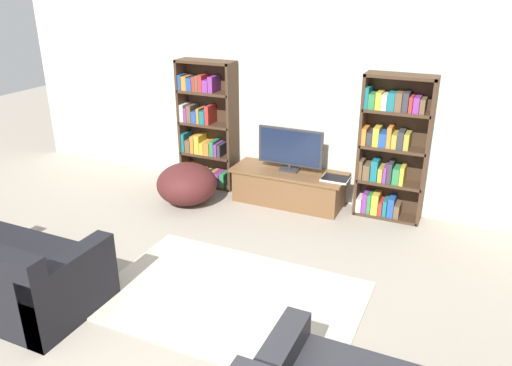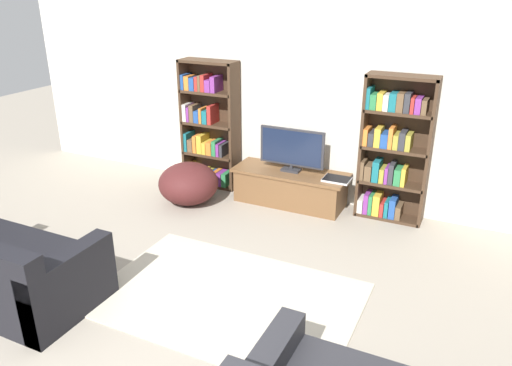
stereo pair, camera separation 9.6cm
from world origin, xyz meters
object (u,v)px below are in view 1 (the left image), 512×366
object	(u,v)px
television	(290,149)
beanbag_ottoman	(187,184)
bookshelf_right	(391,150)
couch_left_sectional	(2,272)
bookshelf_left	(206,128)
tv_stand	(289,187)
laptop	(336,179)

from	to	relation	value
television	beanbag_ottoman	distance (m)	1.42
bookshelf_right	television	bearing A→B (deg)	-173.49
couch_left_sectional	beanbag_ottoman	world-z (taller)	couch_left_sectional
bookshelf_left	tv_stand	distance (m)	1.44
bookshelf_left	beanbag_ottoman	world-z (taller)	bookshelf_left
bookshelf_left	television	xyz separation A→B (m)	(1.29, -0.14, -0.08)
tv_stand	laptop	distance (m)	0.67
bookshelf_right	beanbag_ottoman	world-z (taller)	bookshelf_right
tv_stand	couch_left_sectional	bearing A→B (deg)	-117.53
bookshelf_right	beanbag_ottoman	distance (m)	2.60
bookshelf_right	couch_left_sectional	distance (m)	4.32
couch_left_sectional	beanbag_ottoman	xyz separation A→B (m)	(0.39, 2.52, -0.02)
couch_left_sectional	television	bearing A→B (deg)	62.61
beanbag_ottoman	bookshelf_left	bearing A→B (deg)	97.02
laptop	beanbag_ottoman	size ratio (longest dim) A/B	0.43
tv_stand	couch_left_sectional	xyz separation A→B (m)	(-1.60, -3.07, 0.06)
laptop	beanbag_ottoman	distance (m)	1.91
bookshelf_right	television	world-z (taller)	bookshelf_right
beanbag_ottoman	laptop	bearing A→B (deg)	15.54
couch_left_sectional	bookshelf_right	bearing A→B (deg)	48.83
bookshelf_left	couch_left_sectional	world-z (taller)	bookshelf_left
tv_stand	beanbag_ottoman	size ratio (longest dim) A/B	1.91
television	bookshelf_right	bearing A→B (deg)	6.51
television	beanbag_ottoman	size ratio (longest dim) A/B	1.10
beanbag_ottoman	couch_left_sectional	bearing A→B (deg)	-98.88
tv_stand	laptop	size ratio (longest dim) A/B	4.49
bookshelf_left	laptop	distance (m)	1.97
couch_left_sectional	tv_stand	bearing A→B (deg)	62.47
television	laptop	world-z (taller)	television
bookshelf_right	beanbag_ottoman	bearing A→B (deg)	-163.73
bookshelf_left	tv_stand	size ratio (longest dim) A/B	1.18
tv_stand	television	bearing A→B (deg)	90.00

